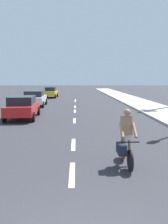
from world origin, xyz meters
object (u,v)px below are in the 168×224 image
Objects in this scene: parked_car_white at (35,98)px; parked_car_yellow at (51,92)px; cyclist at (125,140)px; parked_car_red at (23,107)px.

parked_car_white is 1.19× the size of parked_car_yellow.
parked_car_white is at bearing -90.29° from parked_car_yellow.
parked_car_white is 10.99m from parked_car_yellow.
parked_car_white is (-5.75, 16.68, 0.01)m from cyclist.
parked_car_red is 7.51m from parked_car_white.
parked_car_red and parked_car_white have the same top height.
parked_car_red is 1.14× the size of parked_car_yellow.
parked_car_red is at bearing -87.94° from parked_car_white.
cyclist is at bearing -72.47° from parked_car_white.
parked_car_red is at bearing -61.00° from cyclist.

